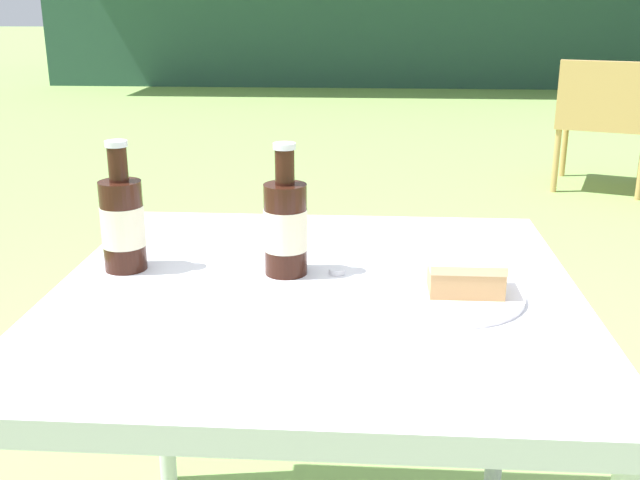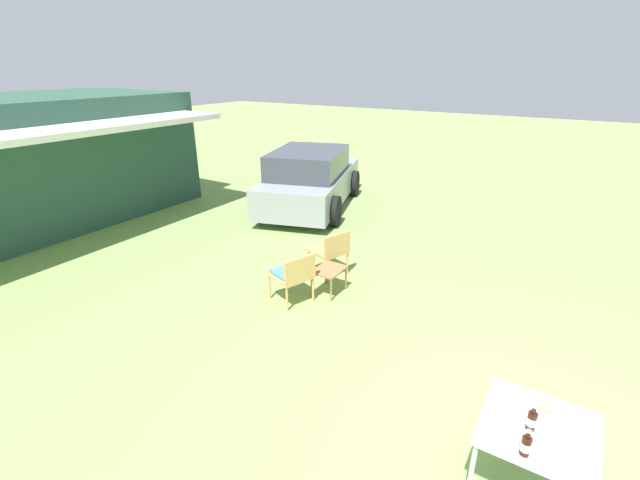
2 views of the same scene
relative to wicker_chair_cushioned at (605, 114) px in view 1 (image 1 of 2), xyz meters
name	(u,v)px [view 1 (image 1 of 2)]	position (x,y,z in m)	size (l,w,h in m)	color
wicker_chair_cushioned	(605,114)	(0.00, 0.00, 0.00)	(0.68, 0.68, 0.79)	tan
patio_table	(316,321)	(-1.50, -3.49, 0.15)	(0.86, 0.86, 0.68)	silver
cake_on_plate	(454,285)	(-1.28, -3.52, 0.23)	(0.25, 0.25, 0.07)	white
cola_bottle_near	(286,226)	(-1.56, -3.43, 0.30)	(0.08, 0.08, 0.23)	black
cola_bottle_far	(123,222)	(-1.84, -3.43, 0.30)	(0.08, 0.08, 0.23)	black
fork	(401,291)	(-1.36, -3.51, 0.21)	(0.16, 0.06, 0.01)	silver
loose_bottle_cap	(337,271)	(-1.47, -3.43, 0.22)	(0.03, 0.03, 0.01)	silver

